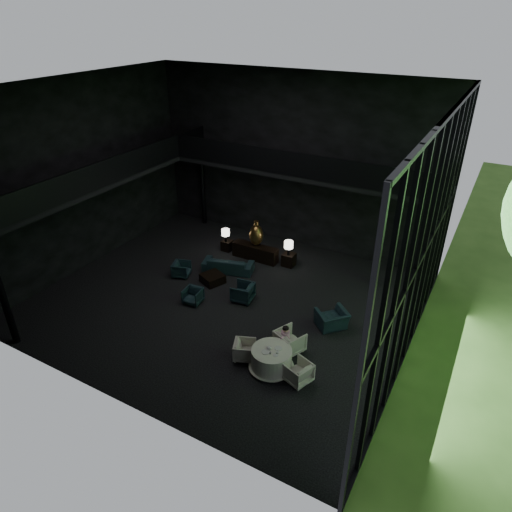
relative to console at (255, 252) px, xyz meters
The scene contains 36 objects.
floor 3.58m from the console, 79.70° to the right, with size 14.00×12.00×0.02m, color black.
ceiling 8.44m from the console, 79.70° to the right, with size 14.00×12.00×0.02m, color black.
wall_back 4.47m from the console, 75.70° to the left, with size 14.00×0.04×8.00m, color black.
wall_front 10.20m from the console, 86.17° to the right, with size 14.00×0.04×8.00m, color black.
wall_left 8.13m from the console, 151.17° to the right, with size 0.04×12.00×8.00m, color black.
curtain_wall 9.12m from the console, 24.78° to the right, with size 0.20×12.00×8.00m, color black, non-canonical shape.
mezzanine_left 7.37m from the console, 146.85° to the right, with size 2.00×12.00×0.25m, color black.
mezzanine_back 4.27m from the console, 42.46° to the left, with size 12.00×2.00×0.25m, color black.
railing_left 7.03m from the console, 141.24° to the right, with size 0.06×12.00×1.00m, color black.
railing_back 4.58m from the console, 16.90° to the left, with size 12.00×0.06×1.00m, color black.
column_sw 10.32m from the console, 115.37° to the right, with size 0.24×0.24×4.00m, color black.
column_nw 5.16m from the console, 153.27° to the left, with size 0.24×0.24×4.00m, color black.
column_ne 5.70m from the console, ahead, with size 0.24×0.24×4.00m, color black.
console is the anchor object (origin of this frame).
bronze_urn 0.86m from the console, 90.00° to the left, with size 0.64×0.64×1.19m.
side_table_left 1.61m from the console, behind, with size 0.45×0.45×0.50m, color black.
table_lamp_left 1.71m from the console, behind, with size 0.38×0.38×0.63m.
side_table_right 1.62m from the console, ahead, with size 0.52×0.52×0.58m, color black.
table_lamp_right 1.75m from the console, ahead, with size 0.40×0.40×0.66m.
sofa 1.60m from the console, 108.86° to the right, with size 2.32×0.68×0.91m, color #142831.
lounge_armchair_west 3.51m from the console, 125.39° to the right, with size 0.64×0.60×0.66m, color #283841.
lounge_armchair_east 3.39m from the console, 69.11° to the right, with size 0.83×0.78×0.86m, color #273D41.
lounge_armchair_south 4.29m from the console, 95.33° to the right, with size 0.60×0.56×0.61m, color #172A2D.
window_armchair 5.79m from the console, 32.17° to the right, with size 1.03×0.67×0.90m, color #1F3033.
coffee_table 2.72m from the console, 102.35° to the right, with size 0.84×0.84×0.37m, color black.
dining_table 7.26m from the console, 56.62° to the right, with size 1.47×1.47×0.75m.
dining_chair_north 6.48m from the console, 50.37° to the right, with size 0.94×0.88×0.97m, color silver.
dining_chair_east 7.92m from the console, 51.13° to the right, with size 0.74×0.69×0.76m, color beige.
dining_chair_west 6.76m from the console, 63.64° to the right, with size 0.63×0.59×0.65m, color beige.
child 6.55m from the console, 51.90° to the right, with size 0.29×0.29×0.62m.
plate_a 7.36m from the console, 58.17° to the right, with size 0.27×0.27×0.02m, color white.
plate_b 7.22m from the console, 54.88° to the right, with size 0.24×0.24×0.02m, color white.
saucer 7.53m from the console, 55.87° to the right, with size 0.16×0.16×0.01m, color white.
coffee_cup 7.46m from the console, 55.43° to the right, with size 0.09×0.09×0.07m, color white.
cereal_bowl 7.20m from the console, 57.24° to the right, with size 0.16×0.16×0.08m, color white.
cream_pot 7.44m from the console, 57.08° to the right, with size 0.06×0.06×0.07m, color #99999E.
Camera 1 is at (8.37, -12.54, 10.26)m, focal length 32.00 mm.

